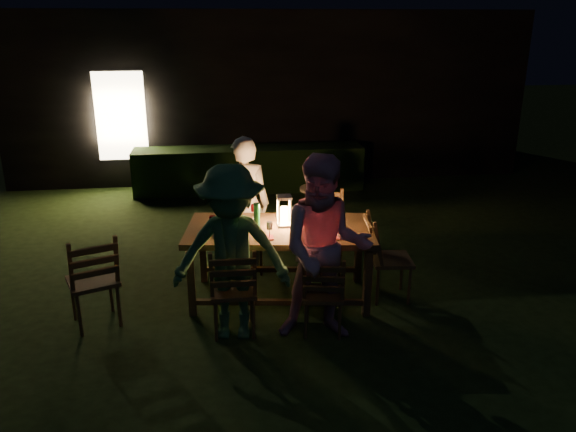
{
  "coord_description": "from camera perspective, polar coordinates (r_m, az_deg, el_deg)",
  "views": [
    {
      "loc": [
        -1.09,
        -6.39,
        3.0
      ],
      "look_at": [
        -0.31,
        -0.4,
        0.89
      ],
      "focal_mm": 35.0,
      "sensor_mm": 36.0,
      "label": 1
    }
  ],
  "objects": [
    {
      "name": "wineglass_d",
      "position": [
        6.33,
        4.8,
        0.12
      ],
      "size": [
        0.06,
        0.06,
        0.18
      ],
      "primitive_type": null,
      "color": "#59070F",
      "rests_on": "dining_table"
    },
    {
      "name": "lantern",
      "position": [
        6.16,
        -0.38,
        0.34
      ],
      "size": [
        0.16,
        0.16,
        0.35
      ],
      "color": "white",
      "rests_on": "dining_table"
    },
    {
      "name": "napkin_right",
      "position": [
        5.9,
        4.45,
        -2.16
      ],
      "size": [
        0.18,
        0.14,
        0.01
      ],
      "primitive_type": "cube",
      "color": "red",
      "rests_on": "dining_table"
    },
    {
      "name": "plate_near_right",
      "position": [
        5.97,
        3.44,
        -1.86
      ],
      "size": [
        0.25,
        0.25,
        0.01
      ],
      "primitive_type": "cylinder",
      "color": "white",
      "rests_on": "dining_table"
    },
    {
      "name": "side_table",
      "position": [
        8.24,
        2.99,
        2.35
      ],
      "size": [
        0.52,
        0.52,
        0.69
      ],
      "color": "brown",
      "rests_on": "ground"
    },
    {
      "name": "dining_table",
      "position": [
        6.2,
        -0.85,
        -1.92
      ],
      "size": [
        2.16,
        1.28,
        0.85
      ],
      "rotation": [
        0.0,
        0.0,
        -0.13
      ],
      "color": "#543A1C",
      "rests_on": "ground"
    },
    {
      "name": "bottle_bucket_b",
      "position": [
        8.22,
        3.31,
        4.06
      ],
      "size": [
        0.07,
        0.07,
        0.32
      ],
      "primitive_type": "cylinder",
      "color": "#0F471E",
      "rests_on": "side_table"
    },
    {
      "name": "plate_far_left",
      "position": [
        6.4,
        -5.74,
        -0.43
      ],
      "size": [
        0.25,
        0.25,
        0.01
      ],
      "primitive_type": "cylinder",
      "color": "white",
      "rests_on": "dining_table"
    },
    {
      "name": "person_opp_left",
      "position": [
        5.42,
        -5.78,
        -3.86
      ],
      "size": [
        1.22,
        0.8,
        1.77
      ],
      "primitive_type": "imported",
      "rotation": [
        0.0,
        0.0,
        -0.13
      ],
      "color": "#387140",
      "rests_on": "ground"
    },
    {
      "name": "chair_far_left",
      "position": [
        7.1,
        -4.37,
        -2.98
      ],
      "size": [
        0.51,
        0.54,
        1.07
      ],
      "rotation": [
        0.0,
        0.0,
        3.08
      ],
      "color": "#543A1C",
      "rests_on": "ground"
    },
    {
      "name": "wineglass_a",
      "position": [
        6.41,
        -3.49,
        0.42
      ],
      "size": [
        0.06,
        0.06,
        0.18
      ],
      "primitive_type": null,
      "color": "#59070F",
      "rests_on": "dining_table"
    },
    {
      "name": "chair_spare",
      "position": [
        6.15,
        -19.0,
        -7.73
      ],
      "size": [
        0.63,
        0.65,
        1.07
      ],
      "rotation": [
        0.0,
        0.0,
        0.38
      ],
      "color": "#543A1C",
      "rests_on": "ground"
    },
    {
      "name": "chair_end",
      "position": [
        6.47,
        10.17,
        -5.66
      ],
      "size": [
        0.53,
        0.5,
        1.03
      ],
      "rotation": [
        0.0,
        0.0,
        -1.66
      ],
      "color": "#543A1C",
      "rests_on": "ground"
    },
    {
      "name": "wineglass_b",
      "position": [
        6.08,
        -7.68,
        -0.79
      ],
      "size": [
        0.06,
        0.06,
        0.18
      ],
      "primitive_type": null,
      "color": "#59070F",
      "rests_on": "dining_table"
    },
    {
      "name": "plate_far_right",
      "position": [
        6.38,
        3.23,
        -0.44
      ],
      "size": [
        0.25,
        0.25,
        0.01
      ],
      "primitive_type": "cylinder",
      "color": "white",
      "rests_on": "dining_table"
    },
    {
      "name": "bottle_table",
      "position": [
        6.13,
        -3.19,
        0.04
      ],
      "size": [
        0.07,
        0.07,
        0.28
      ],
      "primitive_type": "cylinder",
      "color": "#0F471E",
      "rests_on": "dining_table"
    },
    {
      "name": "garden_envelope",
      "position": [
        12.67,
        -2.54,
        12.75
      ],
      "size": [
        40.0,
        40.0,
        3.2
      ],
      "color": "black",
      "rests_on": "ground"
    },
    {
      "name": "phone",
      "position": [
        5.93,
        -6.91,
        -2.15
      ],
      "size": [
        0.14,
        0.07,
        0.01
      ],
      "primitive_type": "cube",
      "color": "black",
      "rests_on": "dining_table"
    },
    {
      "name": "plate_near_left",
      "position": [
        5.99,
        -6.16,
        -1.84
      ],
      "size": [
        0.25,
        0.25,
        0.01
      ],
      "primitive_type": "cylinder",
      "color": "white",
      "rests_on": "dining_table"
    },
    {
      "name": "wineglass_e",
      "position": [
        5.86,
        -1.89,
        -1.4
      ],
      "size": [
        0.06,
        0.06,
        0.18
      ],
      "primitive_type": null,
      "color": "silver",
      "rests_on": "dining_table"
    },
    {
      "name": "chair_near_right",
      "position": [
        5.71,
        3.6,
        -9.28
      ],
      "size": [
        0.49,
        0.52,
        0.92
      ],
      "rotation": [
        0.0,
        0.0,
        -0.21
      ],
      "color": "#543A1C",
      "rests_on": "ground"
    },
    {
      "name": "person_house_side",
      "position": [
        6.96,
        -4.43,
        1.21
      ],
      "size": [
        0.67,
        0.49,
        1.71
      ],
      "primitive_type": "imported",
      "rotation": [
        0.0,
        0.0,
        3.01
      ],
      "color": "silver",
      "rests_on": "ground"
    },
    {
      "name": "chair_far_right",
      "position": [
        7.09,
        3.74,
        -3.08
      ],
      "size": [
        0.54,
        0.57,
        1.04
      ],
      "rotation": [
        0.0,
        0.0,
        2.97
      ],
      "color": "#543A1C",
      "rests_on": "ground"
    },
    {
      "name": "wineglass_c",
      "position": [
        5.88,
        2.02,
        -1.34
      ],
      "size": [
        0.06,
        0.06,
        0.18
      ],
      "primitive_type": null,
      "color": "#59070F",
      "rests_on": "dining_table"
    },
    {
      "name": "napkin_left",
      "position": [
        5.87,
        -2.37,
        -2.22
      ],
      "size": [
        0.18,
        0.14,
        0.01
      ],
      "primitive_type": "cube",
      "color": "red",
      "rests_on": "dining_table"
    },
    {
      "name": "ice_bucket",
      "position": [
        8.19,
        3.01,
        3.64
      ],
      "size": [
        0.3,
        0.3,
        0.22
      ],
      "primitive_type": "cylinder",
      "color": "#A5A8AD",
      "rests_on": "side_table"
    },
    {
      "name": "chair_near_left",
      "position": [
        5.71,
        -5.51,
        -9.0
      ],
      "size": [
        0.46,
        0.49,
        1.01
      ],
      "rotation": [
        0.0,
        0.0,
        -0.01
      ],
      "color": "#543A1C",
      "rests_on": "ground"
    },
    {
      "name": "person_opp_right",
      "position": [
        5.38,
        3.79,
        -3.42
      ],
      "size": [
        0.99,
        0.82,
        1.86
      ],
      "primitive_type": "imported",
      "rotation": [
        0.0,
        0.0,
        -0.13
      ],
      "color": "pink",
      "rests_on": "ground"
    },
    {
      "name": "bottle_bucket_a",
      "position": [
        8.13,
        2.72,
        3.89
      ],
      "size": [
        0.07,
        0.07,
        0.32
      ],
      "primitive_type": "cylinder",
      "color": "#0F471E",
      "rests_on": "side_table"
    }
  ]
}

